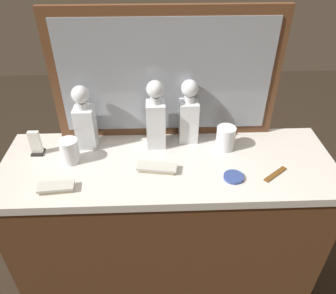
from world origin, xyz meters
The scene contains 13 objects.
ground_plane centered at (0.00, 0.00, 0.00)m, with size 6.00×6.00×0.00m, color #2D2319.
dresser centered at (0.00, 0.00, 0.45)m, with size 1.39×0.48×0.90m.
dresser_mirror centered at (0.00, 0.22, 1.19)m, with size 0.97×0.03×0.57m.
crystal_decanter_front centered at (0.10, 0.17, 1.02)m, with size 0.08×0.08×0.29m.
crystal_decanter_right centered at (-0.05, 0.13, 1.02)m, with size 0.08×0.08×0.31m.
crystal_decanter_far_right centered at (-0.35, 0.14, 1.02)m, with size 0.08×0.08×0.29m.
crystal_tumbler_front centered at (-0.40, 0.03, 0.95)m, with size 0.08×0.08×0.10m.
crystal_tumbler_far_right centered at (0.25, 0.10, 0.95)m, with size 0.08×0.08×0.10m.
silver_brush_center centered at (-0.05, -0.05, 0.91)m, with size 0.17×0.08×0.02m.
silver_brush_left centered at (-0.42, -0.15, 0.91)m, with size 0.14×0.07×0.02m.
porcelain_dish centered at (0.25, -0.11, 0.91)m, with size 0.08×0.08×0.01m.
tortoiseshell_comb centered at (0.42, -0.09, 0.90)m, with size 0.11×0.09×0.01m.
napkin_holder centered at (-0.56, 0.09, 0.95)m, with size 0.05×0.05×0.11m.
Camera 1 is at (-0.04, -1.07, 1.76)m, focal length 35.37 mm.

